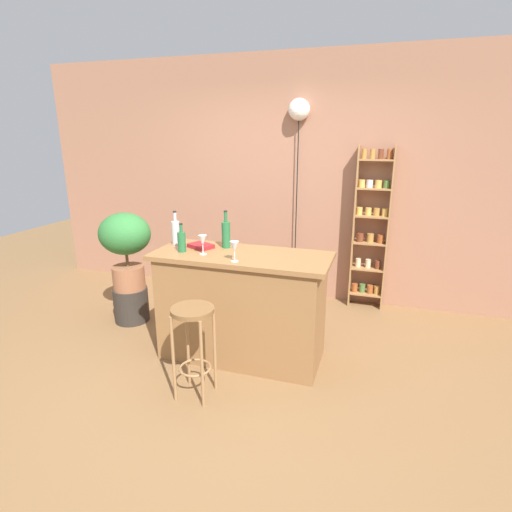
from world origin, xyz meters
name	(u,v)px	position (x,y,z in m)	size (l,w,h in m)	color
ground	(230,373)	(0.00, 0.00, 0.00)	(12.00, 12.00, 0.00)	brown
back_wall	(288,181)	(0.00, 1.95, 1.40)	(6.40, 0.10, 2.80)	#9E6B51
kitchen_counter	(242,306)	(0.00, 0.30, 0.48)	(1.51, 0.63, 0.96)	olive
bar_stool	(193,332)	(-0.14, -0.35, 0.53)	(0.32, 0.32, 0.72)	#997047
spice_shelf	(371,229)	(0.99, 1.80, 0.92)	(0.38, 0.17, 1.82)	#9E7042
plant_stool	(131,304)	(-1.37, 0.62, 0.18)	(0.36, 0.36, 0.37)	#2D2823
potted_plant	(125,242)	(-1.37, 0.62, 0.87)	(0.53, 0.48, 0.80)	#935B3D
bottle_wine_red	(176,232)	(-0.67, 0.41, 1.08)	(0.08, 0.08, 0.31)	#B2B2B7
bottle_vinegar	(226,234)	(-0.19, 0.45, 1.08)	(0.08, 0.08, 0.33)	#236638
bottle_soda_blue	(182,241)	(-0.50, 0.21, 1.05)	(0.07, 0.07, 0.25)	#236638
wine_glass_left	(234,247)	(0.02, 0.08, 1.08)	(0.07, 0.07, 0.16)	silver
wine_glass_center	(203,241)	(-0.30, 0.19, 1.08)	(0.07, 0.07, 0.16)	silver
cookbook	(201,246)	(-0.40, 0.37, 0.98)	(0.21, 0.15, 0.04)	maroon
pendant_globe_light	(299,112)	(0.13, 1.84, 2.16)	(0.24, 0.24, 2.30)	black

